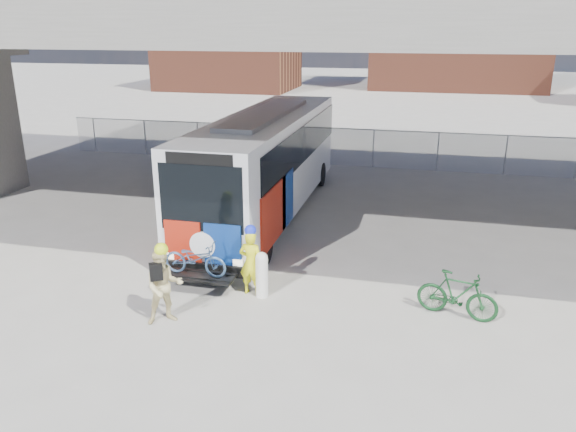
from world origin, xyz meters
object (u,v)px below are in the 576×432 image
(bus, at_px, (267,157))
(bollard, at_px, (262,273))
(cyclist_hivis, at_px, (251,261))
(bike_parked, at_px, (457,295))
(cyclist_tan, at_px, (164,285))

(bus, distance_m, bollard, 6.79)
(bus, bearing_deg, bollard, -75.21)
(bus, distance_m, cyclist_hivis, 6.59)
(bollard, distance_m, cyclist_hivis, 0.40)
(bus, height_order, bike_parked, bus)
(cyclist_hivis, xyz_separation_m, bike_parked, (5.00, 0.00, -0.33))
(bollard, xyz_separation_m, cyclist_hivis, (-0.30, 0.08, 0.26))
(cyclist_hivis, bearing_deg, cyclist_tan, 55.39)
(bollard, bearing_deg, cyclist_tan, -135.06)
(bus, xyz_separation_m, bike_parked, (6.39, -6.33, -1.55))
(bus, height_order, cyclist_tan, bus)
(bus, relative_size, cyclist_hivis, 6.94)
(bollard, relative_size, cyclist_tan, 0.61)
(bus, bearing_deg, cyclist_tan, -90.59)
(bus, relative_size, bike_parked, 6.90)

